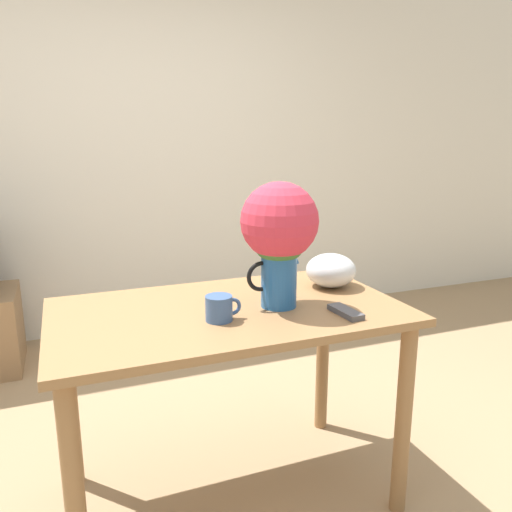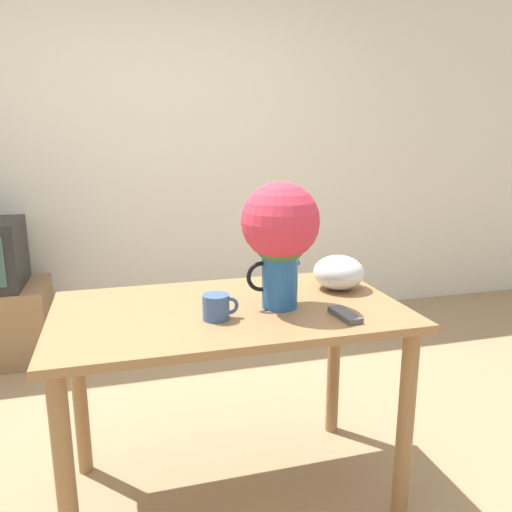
% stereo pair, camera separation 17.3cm
% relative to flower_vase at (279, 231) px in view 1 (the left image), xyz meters
% --- Properties ---
extents(ground_plane, '(12.00, 12.00, 0.00)m').
position_rel_flower_vase_xyz_m(ground_plane, '(-0.29, 0.09, -1.08)').
color(ground_plane, '#9E7F5B').
extents(wall_back, '(8.00, 0.05, 2.60)m').
position_rel_flower_vase_xyz_m(wall_back, '(-0.29, 2.09, 0.22)').
color(wall_back, silver).
rests_on(wall_back, ground_plane).
extents(table, '(1.27, 0.74, 0.80)m').
position_rel_flower_vase_xyz_m(table, '(-0.18, 0.05, -0.41)').
color(table, olive).
rests_on(table, ground_plane).
extents(flower_vase, '(0.28, 0.28, 0.46)m').
position_rel_flower_vase_xyz_m(flower_vase, '(0.00, 0.00, 0.00)').
color(flower_vase, '#235B9E').
rests_on(flower_vase, table).
extents(coffee_mug, '(0.13, 0.09, 0.09)m').
position_rel_flower_vase_xyz_m(coffee_mug, '(-0.25, -0.06, -0.24)').
color(coffee_mug, '#385689').
rests_on(coffee_mug, table).
extents(white_bowl, '(0.21, 0.21, 0.14)m').
position_rel_flower_vase_xyz_m(white_bowl, '(0.31, 0.15, -0.21)').
color(white_bowl, silver).
rests_on(white_bowl, table).
extents(remote_control, '(0.07, 0.16, 0.02)m').
position_rel_flower_vase_xyz_m(remote_control, '(0.18, -0.17, -0.27)').
color(remote_control, '#4C4C51').
rests_on(remote_control, table).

